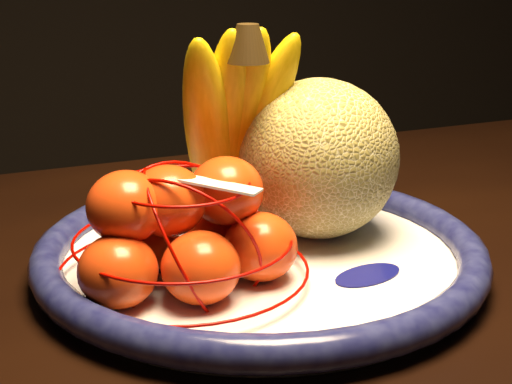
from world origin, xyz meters
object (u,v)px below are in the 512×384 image
object	(u,v)px
banana_bunch	(231,121)
mandarin_bag	(184,234)
fruit_bowl	(260,253)
dining_table	(484,312)
cantaloupe	(319,159)

from	to	relation	value
banana_bunch	mandarin_bag	xyz separation A→B (m)	(-0.07, -0.09, -0.07)
fruit_bowl	mandarin_bag	world-z (taller)	mandarin_bag
dining_table	mandarin_bag	world-z (taller)	mandarin_bag
fruit_bowl	dining_table	bearing A→B (deg)	-4.48
cantaloupe	banana_bunch	world-z (taller)	banana_bunch
cantaloupe	mandarin_bag	world-z (taller)	cantaloupe
dining_table	cantaloupe	bearing A→B (deg)	162.89
cantaloupe	fruit_bowl	bearing A→B (deg)	-158.66
fruit_bowl	cantaloupe	distance (m)	0.10
cantaloupe	mandarin_bag	distance (m)	0.16
cantaloupe	banana_bunch	size ratio (longest dim) A/B	0.69
dining_table	mandarin_bag	distance (m)	0.34
fruit_bowl	banana_bunch	bearing A→B (deg)	95.49
cantaloupe	banana_bunch	bearing A→B (deg)	156.78
fruit_bowl	banana_bunch	distance (m)	0.12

